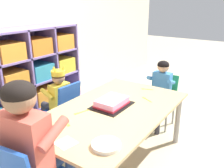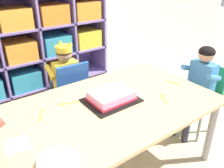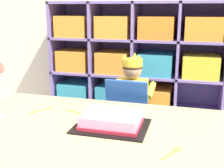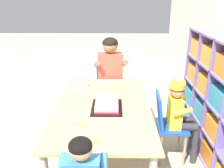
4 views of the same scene
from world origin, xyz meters
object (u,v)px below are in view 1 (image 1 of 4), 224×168
at_px(classroom_chair_blue, 65,108).
at_px(birthday_cake_on_tray, 112,103).
at_px(fork_scattered_mid_table, 147,89).
at_px(fork_near_cake_tray, 81,112).
at_px(child_with_crown, 57,95).
at_px(fork_near_child_seat, 67,122).
at_px(classroom_chair_guest_side, 163,95).
at_px(paper_plate_stack, 106,145).
at_px(activity_table, 112,115).
at_px(guest_at_table_side, 160,86).
at_px(fork_by_napkin, 147,99).
at_px(adult_helper_seated, 33,139).

xyz_separation_m(classroom_chair_blue, birthday_cake_on_tray, (0.03, -0.57, 0.20)).
xyz_separation_m(fork_scattered_mid_table, fork_near_cake_tray, (-0.81, 0.22, 0.00)).
distance_m(child_with_crown, fork_near_child_seat, 0.71).
height_order(classroom_chair_guest_side, paper_plate_stack, classroom_chair_guest_side).
height_order(classroom_chair_blue, paper_plate_stack, classroom_chair_blue).
distance_m(activity_table, child_with_crown, 0.72).
xyz_separation_m(guest_at_table_side, fork_by_napkin, (-0.52, -0.08, 0.04)).
xyz_separation_m(classroom_chair_guest_side, birthday_cake_on_tray, (-0.93, 0.12, 0.21)).
xyz_separation_m(classroom_chair_blue, fork_scattered_mid_table, (0.59, -0.65, 0.17)).
bearing_deg(child_with_crown, guest_at_table_side, 140.27).
xyz_separation_m(classroom_chair_guest_side, paper_plate_stack, (-1.48, -0.21, 0.19)).
xyz_separation_m(adult_helper_seated, paper_plate_stack, (0.30, -0.35, -0.08)).
bearing_deg(fork_near_cake_tray, child_with_crown, 86.57).
bearing_deg(fork_near_cake_tray, classroom_chair_blue, 82.01).
xyz_separation_m(birthday_cake_on_tray, paper_plate_stack, (-0.55, -0.32, -0.02)).
height_order(classroom_chair_blue, fork_near_cake_tray, classroom_chair_blue).
bearing_deg(fork_near_child_seat, fork_by_napkin, -81.02).
relative_size(classroom_chair_blue, fork_near_child_seat, 5.27).
distance_m(fork_near_cake_tray, fork_by_napkin, 0.66).
height_order(classroom_chair_guest_side, fork_scattered_mid_table, classroom_chair_guest_side).
bearing_deg(adult_helper_seated, classroom_chair_blue, -63.59).
bearing_deg(child_with_crown, paper_plate_stack, 65.63).
bearing_deg(adult_helper_seated, child_with_crown, -58.81).
distance_m(child_with_crown, fork_near_cake_tray, 0.58).
distance_m(fork_scattered_mid_table, fork_by_napkin, 0.27).
distance_m(classroom_chair_guest_side, guest_at_table_side, 0.17).
bearing_deg(classroom_chair_blue, fork_by_napkin, 117.28).
relative_size(child_with_crown, fork_near_cake_tray, 5.95).
height_order(child_with_crown, birthday_cake_on_tray, child_with_crown).
bearing_deg(classroom_chair_blue, paper_plate_stack, 63.10).
relative_size(fork_near_cake_tray, fork_by_napkin, 1.12).
relative_size(classroom_chair_guest_side, guest_at_table_side, 0.76).
height_order(classroom_chair_blue, fork_near_child_seat, classroom_chair_blue).
height_order(child_with_crown, fork_scattered_mid_table, child_with_crown).
relative_size(adult_helper_seated, classroom_chair_guest_side, 1.70).
distance_m(paper_plate_stack, fork_scattered_mid_table, 1.13).
xyz_separation_m(classroom_chair_blue, child_with_crown, (0.01, 0.11, 0.12)).
relative_size(guest_at_table_side, birthday_cake_on_tray, 2.28).
bearing_deg(fork_near_cake_tray, fork_by_napkin, -11.16).
bearing_deg(classroom_chair_blue, adult_helper_seated, 37.15).
xyz_separation_m(activity_table, paper_plate_stack, (-0.50, -0.28, 0.07)).
height_order(child_with_crown, guest_at_table_side, child_with_crown).
bearing_deg(adult_helper_seated, fork_by_napkin, -108.22).
xyz_separation_m(classroom_chair_blue, guest_at_table_side, (0.87, -0.69, 0.12)).
relative_size(guest_at_table_side, paper_plate_stack, 4.20).
relative_size(fork_scattered_mid_table, fork_near_child_seat, 0.93).
xyz_separation_m(classroom_chair_blue, classroom_chair_guest_side, (0.96, -0.69, -0.01)).
height_order(classroom_chair_blue, classroom_chair_guest_side, classroom_chair_blue).
bearing_deg(fork_near_child_seat, adult_helper_seated, 135.31).
bearing_deg(paper_plate_stack, fork_scattered_mid_table, 12.61).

